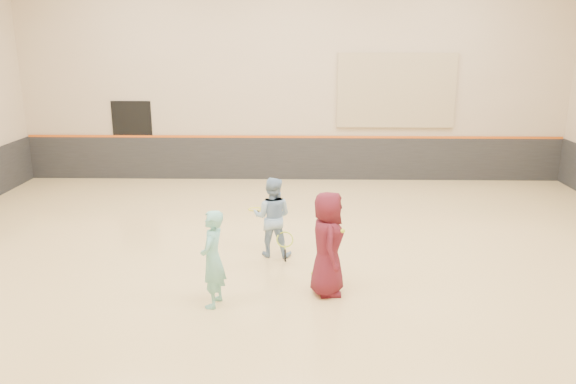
{
  "coord_description": "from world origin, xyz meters",
  "views": [
    {
      "loc": [
        0.19,
        -9.51,
        3.87
      ],
      "look_at": [
        -0.02,
        0.4,
        1.15
      ],
      "focal_mm": 35.0,
      "sensor_mm": 36.0,
      "label": 1
    }
  ],
  "objects_px": {
    "girl": "(213,259)",
    "spare_racket": "(255,208)",
    "young_man": "(328,244)",
    "instructor": "(272,217)"
  },
  "relations": [
    {
      "from": "girl",
      "to": "spare_racket",
      "type": "height_order",
      "value": "girl"
    },
    {
      "from": "young_man",
      "to": "spare_racket",
      "type": "xyz_separation_m",
      "value": [
        -1.48,
        4.41,
        -0.78
      ]
    },
    {
      "from": "spare_racket",
      "to": "girl",
      "type": "bearing_deg",
      "value": -92.74
    },
    {
      "from": "instructor",
      "to": "young_man",
      "type": "relative_size",
      "value": 0.89
    },
    {
      "from": "girl",
      "to": "spare_racket",
      "type": "distance_m",
      "value": 4.91
    },
    {
      "from": "girl",
      "to": "young_man",
      "type": "relative_size",
      "value": 0.9
    },
    {
      "from": "young_man",
      "to": "spare_racket",
      "type": "height_order",
      "value": "young_man"
    },
    {
      "from": "instructor",
      "to": "young_man",
      "type": "xyz_separation_m",
      "value": [
        0.93,
        -1.58,
        0.09
      ]
    },
    {
      "from": "girl",
      "to": "spare_racket",
      "type": "bearing_deg",
      "value": -173.06
    },
    {
      "from": "girl",
      "to": "young_man",
      "type": "xyz_separation_m",
      "value": [
        1.71,
        0.45,
        0.08
      ]
    }
  ]
}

